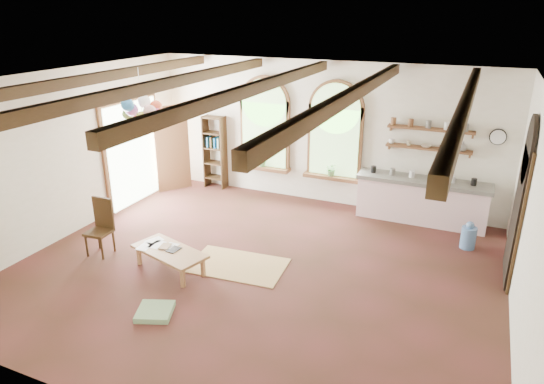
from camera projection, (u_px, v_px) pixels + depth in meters
The scene contains 27 objects.
floor at pixel (257, 269), 8.40m from camera, with size 8.00×8.00×0.00m, color #562623.
ceiling_beams at pixel (254, 88), 7.30m from camera, with size 6.20×6.80×0.18m, color #3E2813, non-canonical shape.
window_left at pixel (264, 127), 11.28m from camera, with size 1.30×0.28×2.20m.
window_right at pixel (335, 134), 10.64m from camera, with size 1.30×0.28×2.20m.
left_doorway at pixel (133, 153), 11.02m from camera, with size 0.10×1.90×2.50m, color brown.
right_doorway at pixel (517, 215), 7.81m from camera, with size 0.10×1.30×2.40m, color black.
kitchen_counter at pixel (421, 200), 10.11m from camera, with size 2.68×0.62×0.94m.
wall_shelf_lower at pixel (428, 148), 9.88m from camera, with size 1.70×0.24×0.04m, color brown.
wall_shelf_upper at pixel (431, 129), 9.74m from camera, with size 1.70×0.24×0.04m, color brown.
wall_clock at pixel (498, 137), 9.35m from camera, with size 0.32×0.32×0.04m, color black.
bookshelf at pixel (215, 152), 11.94m from camera, with size 0.53×0.32×1.80m.
coffee_table at pixel (170, 252), 8.24m from camera, with size 1.47×0.97×0.39m.
side_chair at pixel (101, 238), 8.83m from camera, with size 0.44×0.44×1.04m.
floor_mat at pixel (238, 265), 8.50m from camera, with size 1.66×1.03×0.02m, color tan.
floor_cushion at pixel (155, 312), 7.14m from camera, with size 0.50×0.50×0.09m, color gray.
water_jug_a at pixel (476, 220), 9.73m from camera, with size 0.29×0.29×0.57m.
water_jug_b at pixel (468, 237), 9.05m from camera, with size 0.28×0.28×0.54m.
balloon_cluster at pixel (142, 113), 9.30m from camera, with size 0.86×0.95×1.16m.
table_book at pixel (160, 246), 8.34m from camera, with size 0.17×0.25×0.02m, color olive.
tablet at pixel (174, 250), 8.23m from camera, with size 0.17×0.24×0.01m, color black.
potted_plant_left at pixel (263, 160), 11.47m from camera, with size 0.27×0.23×0.30m, color #598C4C.
potted_plant_right at pixel (332, 169), 10.83m from camera, with size 0.27×0.23×0.30m, color #598C4C.
shelf_cup_a at pixel (392, 141), 10.14m from camera, with size 0.12×0.10×0.10m, color white.
shelf_cup_b at pixel (409, 143), 10.01m from camera, with size 0.10×0.10×0.09m, color beige.
shelf_bowl_a at pixel (426, 146), 9.88m from camera, with size 0.22×0.22×0.05m, color beige.
shelf_bowl_b at pixel (444, 148), 9.75m from camera, with size 0.20×0.20×0.06m, color #8C664C.
shelf_vase at pixel (463, 146), 9.60m from camera, with size 0.18×0.18×0.19m, color slate.
Camera 1 is at (3.21, -6.65, 4.24)m, focal length 32.00 mm.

